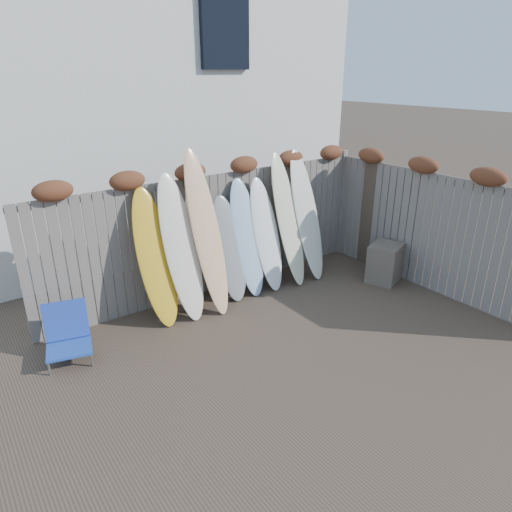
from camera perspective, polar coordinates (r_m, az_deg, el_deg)
ground at (r=6.38m, az=6.49°, el=-11.69°), size 80.00×80.00×0.00m
back_fence at (r=7.63m, az=-4.93°, el=4.13°), size 6.05×0.28×2.24m
right_fence at (r=8.18m, az=21.42°, el=3.58°), size 0.28×4.40×2.24m
house at (r=11.15m, az=-14.99°, el=19.79°), size 8.50×5.50×6.33m
beach_chair at (r=6.54m, az=-22.50°, el=-9.02°), size 0.68×0.71×0.74m
wooden_crate at (r=8.48m, az=15.81°, el=-0.82°), size 0.72×0.67×0.69m
lattice_panel at (r=8.76m, az=16.57°, el=4.32°), size 0.19×1.32×1.98m
surfboard_0 at (r=6.80m, az=-12.46°, el=-0.26°), size 0.55×0.72×2.01m
surfboard_1 at (r=6.88m, az=-9.35°, el=0.99°), size 0.59×0.80×2.18m
surfboard_2 at (r=6.98m, az=-6.21°, el=2.88°), size 0.52×0.89×2.49m
surfboard_3 at (r=7.42m, az=-3.36°, el=0.89°), size 0.55×0.63×1.70m
surfboard_4 at (r=7.58m, az=-1.13°, el=2.28°), size 0.55×0.71×1.92m
surfboard_5 at (r=7.76m, az=1.31°, el=2.66°), size 0.51×0.68×1.89m
surfboard_6 at (r=7.95m, az=4.03°, el=4.51°), size 0.54×0.83×2.26m
surfboard_7 at (r=8.22m, az=6.37°, el=5.06°), size 0.60×0.84×2.27m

